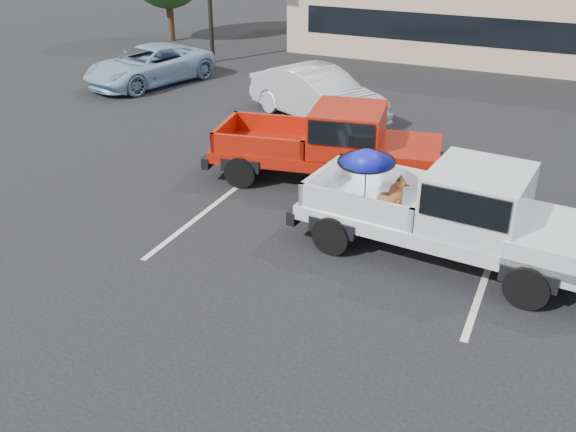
% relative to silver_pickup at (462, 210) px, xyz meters
% --- Properties ---
extents(ground, '(90.00, 90.00, 0.00)m').
position_rel_silver_pickup_xyz_m(ground, '(-2.38, -1.96, -1.05)').
color(ground, black).
rests_on(ground, ground).
extents(stripe_left, '(0.12, 5.00, 0.01)m').
position_rel_silver_pickup_xyz_m(stripe_left, '(-5.38, 0.04, -1.05)').
color(stripe_left, silver).
rests_on(stripe_left, ground).
extents(stripe_right, '(0.12, 5.00, 0.01)m').
position_rel_silver_pickup_xyz_m(stripe_right, '(0.62, 0.04, -1.05)').
color(stripe_right, silver).
rests_on(stripe_right, ground).
extents(silver_pickup, '(5.85, 2.53, 2.06)m').
position_rel_silver_pickup_xyz_m(silver_pickup, '(0.00, 0.00, 0.00)').
color(silver_pickup, black).
rests_on(silver_pickup, ground).
extents(red_pickup, '(5.80, 2.85, 1.83)m').
position_rel_silver_pickup_xyz_m(red_pickup, '(-3.33, 2.60, -0.05)').
color(red_pickup, black).
rests_on(red_pickup, ground).
extents(silver_sedan, '(4.96, 3.47, 1.55)m').
position_rel_silver_pickup_xyz_m(silver_sedan, '(-5.63, 6.86, -0.28)').
color(silver_sedan, silver).
rests_on(silver_sedan, ground).
extents(blue_suv, '(3.53, 5.32, 1.36)m').
position_rel_silver_pickup_xyz_m(blue_suv, '(-12.71, 8.14, -0.37)').
color(blue_suv, '#8BACCF').
rests_on(blue_suv, ground).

